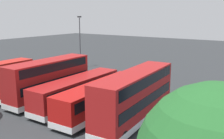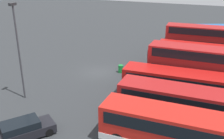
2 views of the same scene
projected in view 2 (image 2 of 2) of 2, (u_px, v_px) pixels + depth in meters
name	position (u px, v px, depth m)	size (l,w,h in m)	color
ground_plane	(99.00, 72.00, 32.15)	(140.00, 140.00, 0.00)	#2D3033
bus_double_decker_near_end	(208.00, 42.00, 36.17)	(3.29, 11.74, 4.55)	#A51919
bus_single_deck_second	(204.00, 55.00, 33.21)	(3.01, 11.91, 2.95)	#B71411
bus_single_deck_third	(199.00, 63.00, 30.48)	(2.85, 11.85, 2.95)	#A51919
bus_double_decker_fourth	(200.00, 68.00, 26.82)	(2.82, 10.70, 4.55)	#A51919
bus_single_deck_fifth	(184.00, 86.00, 24.66)	(3.24, 11.83, 2.95)	#B71411
bus_single_deck_sixth	(186.00, 104.00, 21.34)	(2.93, 11.23, 2.95)	#A51919
bus_single_deck_seventh	(178.00, 130.00, 17.92)	(2.98, 10.98, 2.95)	red
box_truck_blue	(208.00, 34.00, 43.34)	(5.42, 7.86, 3.20)	#235999
car_hatchback_silver	(23.00, 130.00, 19.52)	(4.76, 4.06, 1.43)	black
lamp_post_tall	(18.00, 46.00, 23.95)	(0.70, 0.30, 9.19)	#38383D
waste_bin_yellow	(121.00, 69.00, 31.93)	(0.60, 0.60, 0.95)	#197F33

